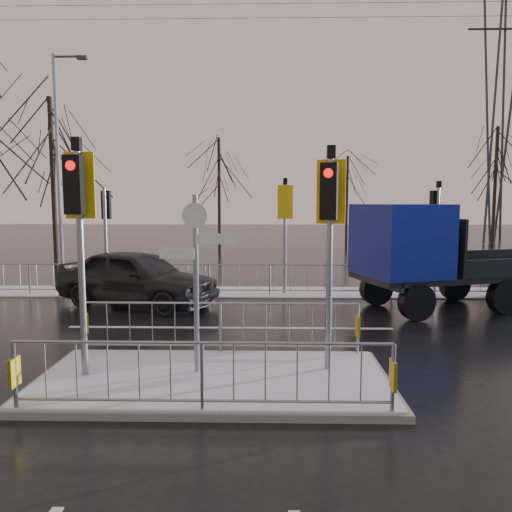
{
  "coord_description": "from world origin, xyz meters",
  "views": [
    {
      "loc": [
        0.93,
        -8.22,
        3.1
      ],
      "look_at": [
        0.65,
        3.69,
        1.8
      ],
      "focal_mm": 35.0,
      "sensor_mm": 36.0,
      "label": 1
    }
  ],
  "objects_px": {
    "flatbed_truck": "(428,254)",
    "street_lamp_left": "(60,162)",
    "car_far_lane": "(137,278)",
    "traffic_island": "(212,361)"
  },
  "relations": [
    {
      "from": "flatbed_truck",
      "to": "street_lamp_left",
      "type": "relative_size",
      "value": 0.85
    },
    {
      "from": "street_lamp_left",
      "to": "car_far_lane",
      "type": "bearing_deg",
      "value": -42.04
    },
    {
      "from": "traffic_island",
      "to": "flatbed_truck",
      "type": "bearing_deg",
      "value": 47.25
    },
    {
      "from": "traffic_island",
      "to": "car_far_lane",
      "type": "distance_m",
      "value": 7.03
    },
    {
      "from": "traffic_island",
      "to": "flatbed_truck",
      "type": "relative_size",
      "value": 0.86
    },
    {
      "from": "flatbed_truck",
      "to": "street_lamp_left",
      "type": "distance_m",
      "value": 12.77
    },
    {
      "from": "car_far_lane",
      "to": "street_lamp_left",
      "type": "distance_m",
      "value": 5.92
    },
    {
      "from": "car_far_lane",
      "to": "traffic_island",
      "type": "bearing_deg",
      "value": -131.67
    },
    {
      "from": "car_far_lane",
      "to": "flatbed_truck",
      "type": "xyz_separation_m",
      "value": [
        8.46,
        -0.4,
        0.76
      ]
    },
    {
      "from": "traffic_island",
      "to": "car_far_lane",
      "type": "relative_size",
      "value": 1.2
    }
  ]
}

